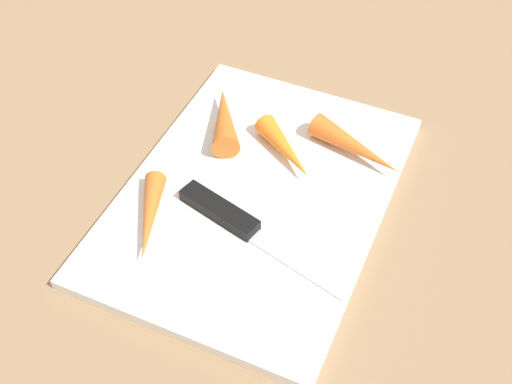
{
  "coord_description": "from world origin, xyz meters",
  "views": [
    {
      "loc": [
        0.42,
        0.19,
        0.52
      ],
      "look_at": [
        0.0,
        0.0,
        0.01
      ],
      "focal_mm": 46.25,
      "sensor_mm": 36.0,
      "label": 1
    }
  ],
  "objects_px": {
    "carrot_longest": "(356,147)",
    "cutting_board": "(256,196)",
    "carrot_short": "(224,118)",
    "carrot_shortest": "(286,149)",
    "carrot_long": "(149,217)",
    "knife": "(230,217)"
  },
  "relations": [
    {
      "from": "carrot_long",
      "to": "carrot_shortest",
      "type": "bearing_deg",
      "value": 125.65
    },
    {
      "from": "carrot_short",
      "to": "carrot_shortest",
      "type": "bearing_deg",
      "value": -128.97
    },
    {
      "from": "cutting_board",
      "to": "carrot_short",
      "type": "xyz_separation_m",
      "value": [
        -0.08,
        -0.07,
        0.02
      ]
    },
    {
      "from": "carrot_short",
      "to": "carrot_shortest",
      "type": "distance_m",
      "value": 0.08
    },
    {
      "from": "cutting_board",
      "to": "carrot_short",
      "type": "relative_size",
      "value": 3.64
    },
    {
      "from": "carrot_longest",
      "to": "cutting_board",
      "type": "bearing_deg",
      "value": -112.15
    },
    {
      "from": "carrot_longest",
      "to": "carrot_shortest",
      "type": "bearing_deg",
      "value": -136.76
    },
    {
      "from": "knife",
      "to": "carrot_longest",
      "type": "xyz_separation_m",
      "value": [
        -0.14,
        0.09,
        0.01
      ]
    },
    {
      "from": "carrot_long",
      "to": "carrot_longest",
      "type": "distance_m",
      "value": 0.23
    },
    {
      "from": "carrot_longest",
      "to": "carrot_shortest",
      "type": "xyz_separation_m",
      "value": [
        0.03,
        -0.07,
        -0.0
      ]
    },
    {
      "from": "carrot_short",
      "to": "carrot_long",
      "type": "bearing_deg",
      "value": 149.68
    },
    {
      "from": "cutting_board",
      "to": "knife",
      "type": "bearing_deg",
      "value": -10.45
    },
    {
      "from": "cutting_board",
      "to": "carrot_longest",
      "type": "height_order",
      "value": "carrot_longest"
    },
    {
      "from": "cutting_board",
      "to": "knife",
      "type": "xyz_separation_m",
      "value": [
        0.05,
        -0.01,
        0.01
      ]
    },
    {
      "from": "cutting_board",
      "to": "carrot_shortest",
      "type": "distance_m",
      "value": 0.06
    },
    {
      "from": "carrot_long",
      "to": "carrot_short",
      "type": "bearing_deg",
      "value": 155.11
    },
    {
      "from": "knife",
      "to": "carrot_shortest",
      "type": "height_order",
      "value": "carrot_shortest"
    },
    {
      "from": "knife",
      "to": "carrot_shortest",
      "type": "relative_size",
      "value": 2.09
    },
    {
      "from": "cutting_board",
      "to": "carrot_shortest",
      "type": "relative_size",
      "value": 3.8
    },
    {
      "from": "carrot_short",
      "to": "carrot_longest",
      "type": "bearing_deg",
      "value": -111.74
    },
    {
      "from": "carrot_longest",
      "to": "carrot_shortest",
      "type": "distance_m",
      "value": 0.08
    },
    {
      "from": "carrot_shortest",
      "to": "carrot_long",
      "type": "bearing_deg",
      "value": -84.24
    }
  ]
}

